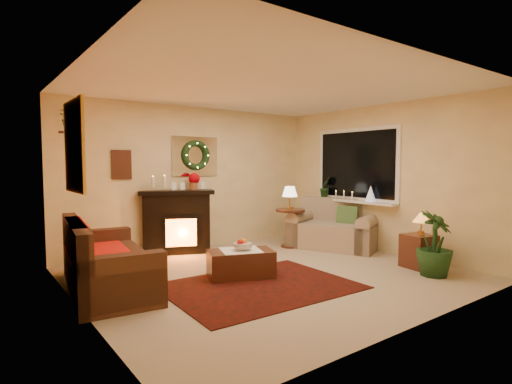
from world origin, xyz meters
TOP-DOWN VIEW (x-y plane):
  - floor at (0.00, 0.00)m, footprint 5.00×5.00m
  - ceiling at (0.00, 0.00)m, footprint 5.00×5.00m
  - wall_back at (0.00, 2.25)m, footprint 5.00×5.00m
  - wall_front at (0.00, -2.25)m, footprint 5.00×5.00m
  - wall_left at (-2.50, 0.00)m, footprint 4.50×4.50m
  - wall_right at (2.50, 0.00)m, footprint 4.50×4.50m
  - area_rug at (-0.47, -0.36)m, footprint 2.37×1.82m
  - sofa at (-2.04, 0.68)m, footprint 1.14×2.13m
  - red_throw at (-2.12, 0.87)m, footprint 0.72×1.17m
  - fireplace at (-0.48, 2.04)m, footprint 1.18×0.76m
  - poinsettia at (-0.12, 2.06)m, footprint 0.20×0.20m
  - mantel_candle_a at (-0.89, 2.05)m, footprint 0.06×0.06m
  - mantel_candle_b at (-0.70, 2.02)m, footprint 0.06×0.06m
  - mantel_mirror at (0.00, 2.23)m, footprint 0.92×0.02m
  - wreath at (0.00, 2.19)m, footprint 0.55×0.11m
  - wall_art at (-1.35, 2.23)m, footprint 0.32×0.03m
  - gold_mirror at (-2.48, 0.30)m, footprint 0.03×0.84m
  - hanging_plant at (-2.34, 1.05)m, footprint 0.33×0.28m
  - loveseat at (2.06, 0.71)m, footprint 1.45×1.79m
  - window_frame at (2.48, 0.55)m, footprint 0.03×1.86m
  - window_glass at (2.47, 0.55)m, footprint 0.02×1.70m
  - window_sill at (2.38, 0.55)m, footprint 0.22×1.86m
  - mini_tree at (2.39, 0.14)m, footprint 0.18×0.18m
  - sill_plant at (2.36, 1.22)m, footprint 0.30×0.24m
  - side_table_round at (1.47, 1.25)m, footprint 0.63×0.63m
  - lamp_cream at (1.44, 1.23)m, footprint 0.29×0.29m
  - end_table_square at (2.03, -1.04)m, footprint 0.47×0.47m
  - lamp_tiffany at (2.03, -1.06)m, footprint 0.26×0.26m
  - coffee_table at (-0.42, 0.13)m, footprint 1.00×0.76m
  - fruit_bowl at (-0.41, 0.10)m, footprint 0.26×0.26m
  - floor_palm at (1.79, -1.41)m, footprint 1.77×1.77m

SIDE VIEW (x-z plane):
  - floor at x=0.00m, z-range 0.00..0.00m
  - area_rug at x=-0.47m, z-range 0.00..0.01m
  - coffee_table at x=-0.42m, z-range 0.02..0.40m
  - end_table_square at x=2.03m, z-range 0.02..0.52m
  - side_table_round at x=1.47m, z-range -0.03..0.68m
  - loveseat at x=2.06m, z-range -0.03..0.87m
  - sofa at x=-2.04m, z-range -0.01..0.87m
  - floor_palm at x=1.79m, z-range -0.90..1.80m
  - fruit_bowl at x=-0.41m, z-range 0.42..0.48m
  - red_throw at x=-2.12m, z-range 0.45..0.46m
  - fireplace at x=-0.48m, z-range 0.03..1.07m
  - lamp_tiffany at x=2.03m, z-range 0.56..0.93m
  - window_sill at x=2.38m, z-range 0.85..0.89m
  - lamp_cream at x=1.44m, z-range 0.66..1.10m
  - mini_tree at x=2.39m, z-range 0.90..1.18m
  - sill_plant at x=2.36m, z-range 0.81..1.36m
  - mantel_candle_a at x=-0.89m, z-range 1.17..1.35m
  - mantel_candle_b at x=-0.70m, z-range 1.16..1.36m
  - wall_back at x=0.00m, z-range 1.30..1.30m
  - wall_front at x=0.00m, z-range 1.30..1.30m
  - wall_left at x=-2.50m, z-range 1.30..1.30m
  - wall_right at x=2.50m, z-range 1.30..1.30m
  - poinsettia at x=-0.12m, z-range 1.20..1.40m
  - wall_art at x=-1.35m, z-range 1.31..1.79m
  - window_frame at x=2.48m, z-range 0.87..2.23m
  - window_glass at x=2.47m, z-range 0.94..2.16m
  - mantel_mirror at x=0.00m, z-range 1.34..2.06m
  - wreath at x=0.00m, z-range 1.44..2.00m
  - gold_mirror at x=-2.48m, z-range 1.25..2.25m
  - hanging_plant at x=-2.34m, z-range 1.79..2.15m
  - ceiling at x=0.00m, z-range 2.60..2.60m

